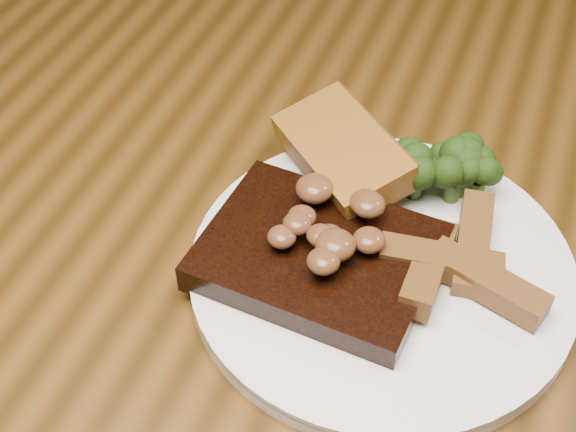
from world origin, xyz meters
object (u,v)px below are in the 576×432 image
Objects in this scene: potato_wedges at (457,277)px; garlic_bread at (342,171)px; dining_table at (283,305)px; steak at (318,257)px; plate at (381,272)px.

garlic_bread is at bearing 145.73° from potato_wedges.
garlic_bread is 0.13m from potato_wedges.
garlic_bread is 1.03× the size of potato_wedges.
dining_table is 0.13m from garlic_bread.
garlic_bread is (0.03, 0.06, 0.12)m from dining_table.
dining_table is 0.13m from steak.
dining_table is 0.18m from potato_wedges.
steak is 0.10m from potato_wedges.
dining_table is 9.86× the size of steak.
potato_wedges is at bearing -6.93° from dining_table.
garlic_bread is (-0.01, 0.09, 0.00)m from steak.
potato_wedges is (0.11, -0.08, -0.00)m from garlic_bread.
plate is 0.09m from garlic_bread.
steak is at bearing -39.32° from dining_table.
garlic_bread is at bearing 63.97° from dining_table.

